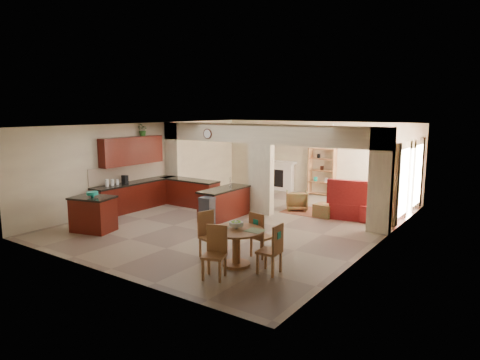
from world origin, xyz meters
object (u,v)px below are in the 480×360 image
Objects in this scene: kitchen_island at (93,214)px; armchair at (297,200)px; sofa at (385,204)px; dining_table at (236,242)px.

armchair is at bearing 43.03° from kitchen_island.
sofa is at bearing 167.29° from armchair.
dining_table is at bearing -13.87° from kitchen_island.
kitchen_island is at bearing 130.33° from sofa.
dining_table is 0.47× the size of sofa.
dining_table is (4.65, 0.08, 0.04)m from kitchen_island.
sofa is at bearing 31.24° from kitchen_island.
sofa is (1.29, 6.09, -0.16)m from dining_table.
sofa is (5.94, 6.17, -0.12)m from kitchen_island.
dining_table is 1.65× the size of armchair.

